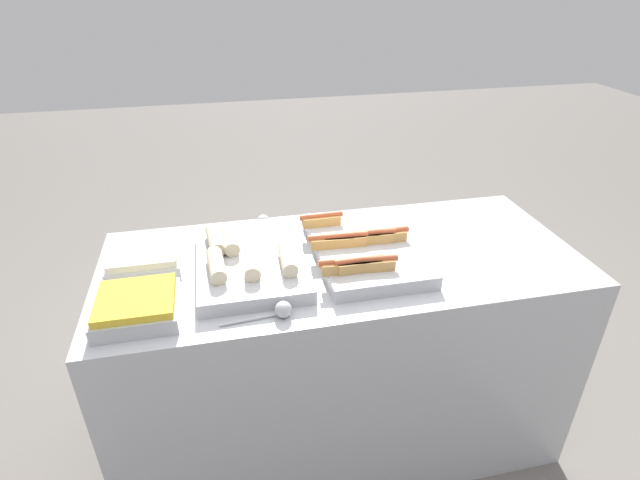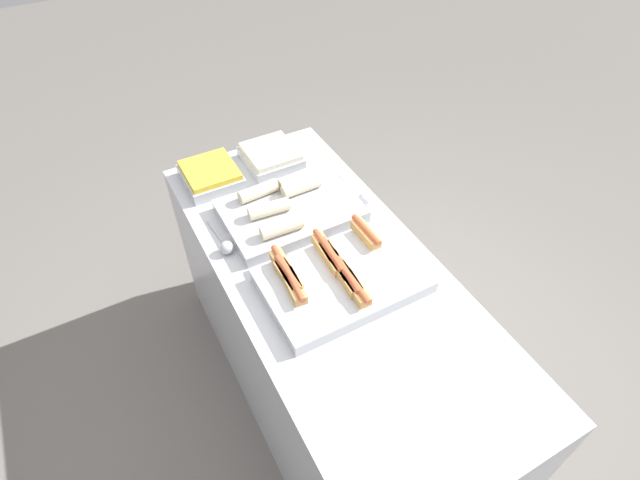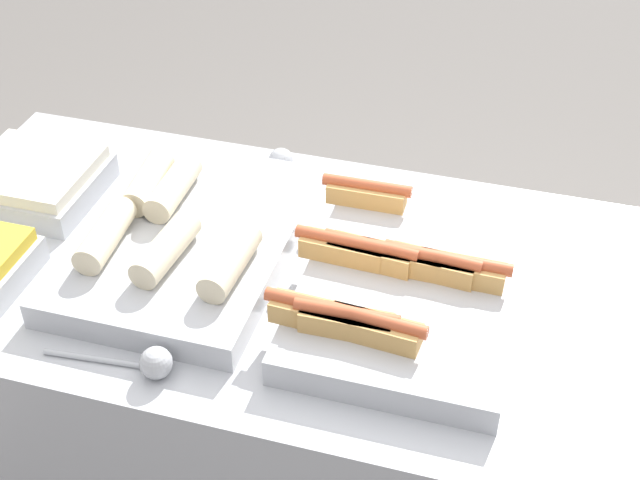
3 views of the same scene
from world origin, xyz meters
name	(u,v)px [view 1 (image 1 of 3)]	position (x,y,z in m)	size (l,w,h in m)	color
ground_plane	(338,427)	(0.00, 0.00, 0.00)	(12.00, 12.00, 0.00)	slate
counter	(340,351)	(0.00, 0.00, 0.44)	(1.70, 0.73, 0.89)	#B7BABF
tray_hotdogs	(362,248)	(0.07, -0.01, 0.92)	(0.38, 0.54, 0.10)	#B7BABF
tray_wraps	(249,260)	(-0.33, 0.00, 0.92)	(0.36, 0.52, 0.10)	#B7BABF
tray_side_front	(137,307)	(-0.68, -0.20, 0.92)	(0.24, 0.23, 0.07)	#B7BABF
tray_side_back	(145,258)	(-0.68, 0.08, 0.92)	(0.24, 0.23, 0.07)	#B7BABF
serving_spoon_near	(279,311)	(-0.27, -0.29, 0.91)	(0.22, 0.05, 0.05)	#B2B5BA
serving_spoon_far	(260,222)	(-0.26, 0.29, 0.91)	(0.23, 0.05, 0.05)	#B2B5BA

